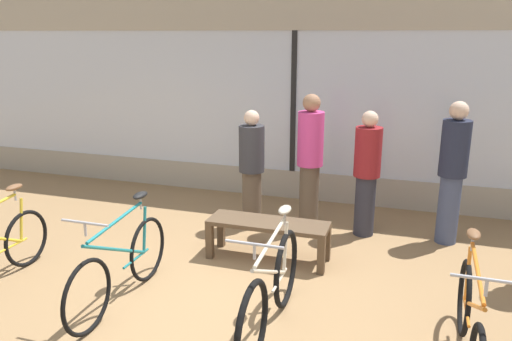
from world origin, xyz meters
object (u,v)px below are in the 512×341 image
object	(u,v)px
customer_near_bench	(252,167)
bicycle_left	(121,265)
display_bench	(268,228)
customer_mid_floor	(310,159)
customer_by_window	(453,170)
customer_near_rack	(367,172)
bicycle_far_right	(470,324)
bicycle_right	(271,291)

from	to	relation	value
customer_near_bench	bicycle_left	bearing A→B (deg)	-104.24
display_bench	customer_mid_floor	xyz separation A→B (m)	(0.25, 1.07, 0.58)
customer_by_window	customer_mid_floor	bearing A→B (deg)	-176.97
customer_mid_floor	customer_by_window	bearing A→B (deg)	3.03
bicycle_left	display_bench	xyz separation A→B (m)	(1.09, 1.36, -0.01)
display_bench	customer_near_rack	size ratio (longest dim) A/B	0.86
bicycle_far_right	customer_near_bench	size ratio (longest dim) A/B	1.07
bicycle_far_right	display_bench	bearing A→B (deg)	145.80
bicycle_left	display_bench	bearing A→B (deg)	51.39
bicycle_far_right	bicycle_right	bearing A→B (deg)	-179.09
customer_near_rack	customer_by_window	xyz separation A→B (m)	(1.02, 0.06, 0.09)
display_bench	customer_near_bench	size ratio (longest dim) A/B	0.87
bicycle_far_right	display_bench	distance (m)	2.48
bicycle_right	display_bench	bearing A→B (deg)	107.51
bicycle_far_right	customer_by_window	distance (m)	2.62
bicycle_right	customer_near_rack	size ratio (longest dim) A/B	1.10
customer_near_rack	bicycle_right	bearing A→B (deg)	-102.00
customer_by_window	customer_near_bench	bearing A→B (deg)	-174.58
bicycle_left	bicycle_right	xyz separation A→B (m)	(1.53, -0.06, 0.02)
bicycle_right	customer_by_window	xyz separation A→B (m)	(1.56, 2.59, 0.54)
bicycle_far_right	customer_mid_floor	xyz separation A→B (m)	(-1.80, 2.47, 0.59)
display_bench	bicycle_far_right	bearing A→B (deg)	-34.20
bicycle_far_right	display_bench	size ratio (longest dim) A/B	1.23
bicycle_left	bicycle_right	size ratio (longest dim) A/B	0.96
bicycle_far_right	customer_by_window	size ratio (longest dim) A/B	0.96
customer_by_window	bicycle_far_right	bearing A→B (deg)	-88.93
bicycle_left	bicycle_far_right	xyz separation A→B (m)	(3.14, -0.04, -0.01)
bicycle_left	customer_mid_floor	size ratio (longest dim) A/B	0.95
bicycle_left	bicycle_far_right	distance (m)	3.14
bicycle_right	customer_by_window	bearing A→B (deg)	58.95
customer_near_rack	customer_near_bench	distance (m)	1.50
bicycle_left	bicycle_right	world-z (taller)	bicycle_right
customer_by_window	bicycle_right	bearing A→B (deg)	-121.05
display_bench	bicycle_right	bearing A→B (deg)	-72.49
customer_near_bench	customer_near_rack	bearing A→B (deg)	6.71
customer_near_rack	customer_near_bench	size ratio (longest dim) A/B	1.02
bicycle_left	customer_by_window	xyz separation A→B (m)	(3.09, 2.52, 0.56)
customer_by_window	customer_near_bench	size ratio (longest dim) A/B	1.12
customer_near_bench	customer_by_window	bearing A→B (deg)	5.42
display_bench	customer_by_window	bearing A→B (deg)	30.17
bicycle_left	display_bench	distance (m)	1.74
bicycle_right	bicycle_far_right	xyz separation A→B (m)	(1.60, 0.03, -0.03)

